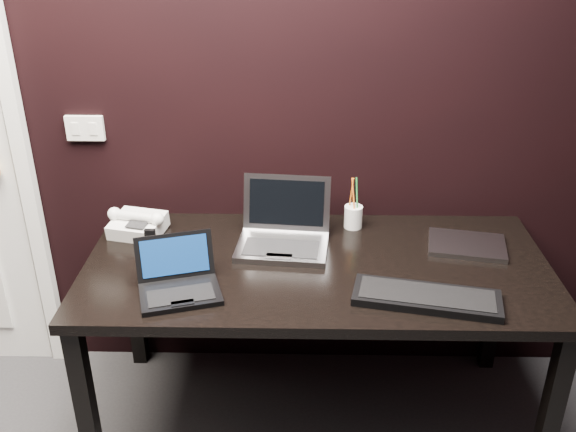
{
  "coord_description": "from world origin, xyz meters",
  "views": [
    {
      "loc": [
        0.23,
        -0.63,
        1.94
      ],
      "look_at": [
        0.19,
        1.35,
        0.96
      ],
      "focal_mm": 40.0,
      "sensor_mm": 36.0,
      "label": 1
    }
  ],
  "objects_px": {
    "silver_laptop": "(283,234)",
    "desk_phone": "(138,224)",
    "closed_laptop": "(467,245)",
    "ext_keyboard": "(427,298)",
    "mobile_phone": "(151,242)",
    "netbook": "(179,283)",
    "desk": "(317,281)",
    "pen_cup": "(353,216)"
  },
  "relations": [
    {
      "from": "netbook",
      "to": "pen_cup",
      "type": "xyz_separation_m",
      "value": [
        0.62,
        0.49,
        0.02
      ]
    },
    {
      "from": "silver_laptop",
      "to": "mobile_phone",
      "type": "height_order",
      "value": "silver_laptop"
    },
    {
      "from": "desk_phone",
      "to": "closed_laptop",
      "type": "bearing_deg",
      "value": -3.8
    },
    {
      "from": "pen_cup",
      "to": "mobile_phone",
      "type": "bearing_deg",
      "value": -165.34
    },
    {
      "from": "desk",
      "to": "pen_cup",
      "type": "xyz_separation_m",
      "value": [
        0.15,
        0.29,
        0.13
      ]
    },
    {
      "from": "closed_laptop",
      "to": "netbook",
      "type": "bearing_deg",
      "value": -162.64
    },
    {
      "from": "desk_phone",
      "to": "netbook",
      "type": "bearing_deg",
      "value": -60.46
    },
    {
      "from": "silver_laptop",
      "to": "closed_laptop",
      "type": "xyz_separation_m",
      "value": [
        0.7,
        -0.01,
        -0.03
      ]
    },
    {
      "from": "netbook",
      "to": "desk",
      "type": "bearing_deg",
      "value": 22.76
    },
    {
      "from": "ext_keyboard",
      "to": "netbook",
      "type": "bearing_deg",
      "value": 177.0
    },
    {
      "from": "netbook",
      "to": "mobile_phone",
      "type": "relative_size",
      "value": 3.83
    },
    {
      "from": "ext_keyboard",
      "to": "pen_cup",
      "type": "distance_m",
      "value": 0.57
    },
    {
      "from": "silver_laptop",
      "to": "mobile_phone",
      "type": "xyz_separation_m",
      "value": [
        -0.5,
        -0.05,
        -0.01
      ]
    },
    {
      "from": "closed_laptop",
      "to": "pen_cup",
      "type": "distance_m",
      "value": 0.46
    },
    {
      "from": "netbook",
      "to": "silver_laptop",
      "type": "height_order",
      "value": "silver_laptop"
    },
    {
      "from": "netbook",
      "to": "closed_laptop",
      "type": "relative_size",
      "value": 1.0
    },
    {
      "from": "silver_laptop",
      "to": "ext_keyboard",
      "type": "distance_m",
      "value": 0.61
    },
    {
      "from": "ext_keyboard",
      "to": "closed_laptop",
      "type": "relative_size",
      "value": 1.58
    },
    {
      "from": "desk",
      "to": "desk_phone",
      "type": "xyz_separation_m",
      "value": [
        -0.71,
        0.21,
        0.12
      ]
    },
    {
      "from": "pen_cup",
      "to": "netbook",
      "type": "bearing_deg",
      "value": -141.92
    },
    {
      "from": "silver_laptop",
      "to": "desk_phone",
      "type": "bearing_deg",
      "value": 172.23
    },
    {
      "from": "closed_laptop",
      "to": "pen_cup",
      "type": "bearing_deg",
      "value": 159.23
    },
    {
      "from": "desk_phone",
      "to": "pen_cup",
      "type": "relative_size",
      "value": 1.12
    },
    {
      "from": "ext_keyboard",
      "to": "desk_phone",
      "type": "xyz_separation_m",
      "value": [
        -1.06,
        0.46,
        0.03
      ]
    },
    {
      "from": "closed_laptop",
      "to": "desk_phone",
      "type": "height_order",
      "value": "desk_phone"
    },
    {
      "from": "closed_laptop",
      "to": "mobile_phone",
      "type": "distance_m",
      "value": 1.2
    },
    {
      "from": "desk",
      "to": "ext_keyboard",
      "type": "height_order",
      "value": "ext_keyboard"
    },
    {
      "from": "desk",
      "to": "closed_laptop",
      "type": "xyz_separation_m",
      "value": [
        0.58,
        0.13,
        0.09
      ]
    },
    {
      "from": "ext_keyboard",
      "to": "closed_laptop",
      "type": "bearing_deg",
      "value": 59.51
    },
    {
      "from": "silver_laptop",
      "to": "netbook",
      "type": "bearing_deg",
      "value": -135.99
    },
    {
      "from": "ext_keyboard",
      "to": "desk",
      "type": "bearing_deg",
      "value": 145.95
    },
    {
      "from": "silver_laptop",
      "to": "desk_phone",
      "type": "distance_m",
      "value": 0.58
    },
    {
      "from": "desk",
      "to": "closed_laptop",
      "type": "relative_size",
      "value": 5.31
    },
    {
      "from": "ext_keyboard",
      "to": "mobile_phone",
      "type": "height_order",
      "value": "mobile_phone"
    },
    {
      "from": "desk",
      "to": "netbook",
      "type": "height_order",
      "value": "netbook"
    },
    {
      "from": "netbook",
      "to": "ext_keyboard",
      "type": "relative_size",
      "value": 0.63
    },
    {
      "from": "desk_phone",
      "to": "mobile_phone",
      "type": "xyz_separation_m",
      "value": [
        0.08,
        -0.13,
        -0.01
      ]
    },
    {
      "from": "silver_laptop",
      "to": "desk_phone",
      "type": "xyz_separation_m",
      "value": [
        -0.58,
        0.08,
        -0.0
      ]
    },
    {
      "from": "ext_keyboard",
      "to": "mobile_phone",
      "type": "xyz_separation_m",
      "value": [
        -0.99,
        0.33,
        0.02
      ]
    },
    {
      "from": "pen_cup",
      "to": "desk",
      "type": "bearing_deg",
      "value": -117.53
    },
    {
      "from": "pen_cup",
      "to": "ext_keyboard",
      "type": "bearing_deg",
      "value": -68.84
    },
    {
      "from": "silver_laptop",
      "to": "closed_laptop",
      "type": "height_order",
      "value": "silver_laptop"
    }
  ]
}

